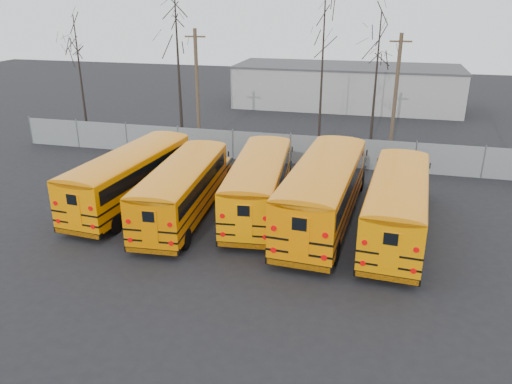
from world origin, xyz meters
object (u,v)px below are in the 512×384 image
(bus_a, at_px, (132,173))
(utility_pole_right, at_px, (396,94))
(bus_c, at_px, (259,180))
(utility_pole_left, at_px, (197,87))
(bus_b, at_px, (184,185))
(bus_d, at_px, (324,187))
(bus_e, at_px, (398,200))

(bus_a, xyz_separation_m, utility_pole_right, (13.34, 13.15, 2.46))
(bus_a, bearing_deg, bus_c, 10.21)
(utility_pole_left, distance_m, utility_pole_right, 14.06)
(bus_b, relative_size, utility_pole_right, 1.29)
(bus_a, distance_m, bus_b, 3.40)
(utility_pole_right, bearing_deg, utility_pole_left, -179.59)
(bus_d, bearing_deg, bus_e, -4.43)
(bus_d, distance_m, utility_pole_left, 16.24)
(bus_d, height_order, bus_e, bus_d)
(bus_b, distance_m, bus_e, 10.30)
(bus_b, height_order, bus_e, bus_e)
(bus_b, relative_size, bus_c, 0.98)
(bus_a, xyz_separation_m, bus_e, (13.58, -0.50, 0.00))
(bus_b, xyz_separation_m, bus_c, (3.49, 1.54, 0.03))
(bus_c, xyz_separation_m, utility_pole_right, (6.56, 12.50, 2.49))
(bus_d, bearing_deg, bus_a, -176.53)
(bus_e, bearing_deg, bus_c, 174.27)
(bus_e, bearing_deg, bus_a, -178.19)
(bus_e, height_order, utility_pole_left, utility_pole_left)
(bus_b, height_order, bus_d, bus_d)
(bus_e, bearing_deg, utility_pole_right, 94.96)
(utility_pole_left, relative_size, utility_pole_right, 1.02)
(bus_c, xyz_separation_m, bus_d, (3.38, -0.68, 0.19))
(bus_d, xyz_separation_m, utility_pole_right, (3.18, 13.17, 2.30))
(bus_b, relative_size, bus_e, 0.97)
(bus_a, relative_size, bus_c, 1.01)
(bus_c, bearing_deg, bus_a, 179.66)
(bus_c, xyz_separation_m, bus_e, (6.80, -1.16, 0.03))
(utility_pole_left, bearing_deg, bus_d, -49.85)
(bus_c, bearing_deg, bus_b, -162.11)
(utility_pole_left, xyz_separation_m, utility_pole_right, (14.00, 1.30, -0.08))
(utility_pole_right, bearing_deg, bus_a, -140.29)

